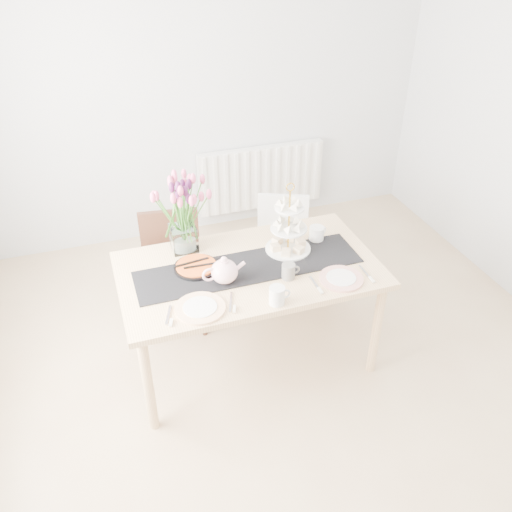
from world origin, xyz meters
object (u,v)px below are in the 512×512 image
object	(u,v)px
radiator	(261,177)
cake_stand	(288,234)
dining_table	(249,278)
tulip_vase	(181,204)
chair_white	(282,240)
cream_jug	(317,234)
tart_tin	(196,267)
mug_white	(277,295)
plate_right	(341,279)
teapot	(224,271)
mug_grey	(288,271)
plate_left	(200,308)
chair_brown	(172,262)

from	to	relation	value
radiator	cake_stand	size ratio (longest dim) A/B	2.80
dining_table	tulip_vase	bearing A→B (deg)	134.23
chair_white	cream_jug	bearing A→B (deg)	-62.02
tart_tin	tulip_vase	bearing A→B (deg)	94.11
mug_white	plate_right	world-z (taller)	mug_white
teapot	tulip_vase	bearing A→B (deg)	106.43
tulip_vase	cream_jug	bearing A→B (deg)	-11.96
tulip_vase	mug_grey	bearing A→B (deg)	-44.83
teapot	dining_table	bearing A→B (deg)	26.60
dining_table	plate_right	bearing A→B (deg)	-31.43
radiator	mug_grey	distance (m)	2.04
tulip_vase	teapot	bearing A→B (deg)	-71.62
tulip_vase	mug_grey	distance (m)	0.78
cream_jug	plate_left	distance (m)	1.01
tulip_vase	teapot	world-z (taller)	tulip_vase
mug_grey	tulip_vase	bearing A→B (deg)	134.84
cake_stand	radiator	bearing A→B (deg)	76.62
cake_stand	chair_white	bearing A→B (deg)	72.02
tulip_vase	mug_white	distance (m)	0.85
cream_jug	plate_left	bearing A→B (deg)	-170.70
chair_white	cream_jug	world-z (taller)	cream_jug
cake_stand	cream_jug	size ratio (longest dim) A/B	4.37
dining_table	plate_left	size ratio (longest dim) A/B	5.61
tart_tin	mug_grey	xyz separation A→B (m)	(0.50, -0.26, 0.03)
radiator	chair_brown	size ratio (longest dim) A/B	1.43
dining_table	mug_grey	size ratio (longest dim) A/B	16.63
mug_grey	cream_jug	bearing A→B (deg)	44.93
mug_grey	cake_stand	bearing A→B (deg)	68.45
cake_stand	mug_grey	world-z (taller)	cake_stand
tulip_vase	mug_grey	size ratio (longest dim) A/B	6.21
tulip_vase	plate_left	bearing A→B (deg)	-94.70
tulip_vase	teapot	xyz separation A→B (m)	(0.15, -0.44, -0.24)
dining_table	chair_white	world-z (taller)	chair_white
chair_white	teapot	bearing A→B (deg)	-107.07
plate_right	cake_stand	bearing A→B (deg)	114.73
teapot	plate_right	distance (m)	0.70
tulip_vase	cake_stand	bearing A→B (deg)	-20.47
cake_stand	plate_right	world-z (taller)	cake_stand
dining_table	chair_white	size ratio (longest dim) A/B	2.04
radiator	chair_white	world-z (taller)	chair_white
chair_brown	tulip_vase	bearing A→B (deg)	-70.88
mug_grey	plate_right	xyz separation A→B (m)	(0.29, -0.12, -0.04)
chair_brown	tulip_vase	xyz separation A→B (m)	(0.05, -0.26, 0.59)
dining_table	cream_jug	xyz separation A→B (m)	(0.52, 0.16, 0.13)
chair_brown	mug_grey	world-z (taller)	mug_grey
teapot	mug_white	size ratio (longest dim) A/B	2.39
chair_white	plate_left	world-z (taller)	chair_white
plate_right	plate_left	bearing A→B (deg)	180.00
radiator	mug_white	xyz separation A→B (m)	(-0.65, -2.15, 0.35)
tart_tin	mug_white	distance (m)	0.59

